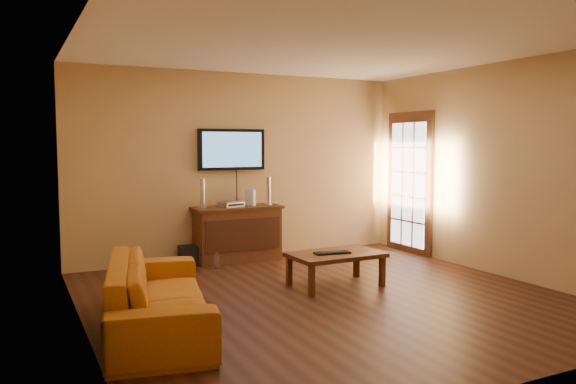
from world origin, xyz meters
TOP-DOWN VIEW (x-y plane):
  - ground_plane at (0.00, 0.00)m, footprint 5.00×5.00m
  - room_walls at (0.00, 0.62)m, footprint 5.00×5.00m
  - french_door at (2.46, 1.70)m, footprint 0.07×1.02m
  - media_console at (-0.17, 2.25)m, footprint 1.27×0.49m
  - television at (-0.17, 2.45)m, footprint 1.00×0.08m
  - coffee_table at (0.34, 0.39)m, footprint 1.09×0.67m
  - sofa at (-1.90, -0.20)m, footprint 1.06×2.25m
  - speaker_left at (-0.67, 2.27)m, footprint 0.11×0.11m
  - speaker_right at (0.33, 2.26)m, footprint 0.11×0.11m
  - av_receiver at (-0.26, 2.25)m, footprint 0.37×0.32m
  - game_console at (0.05, 2.28)m, footprint 0.11×0.18m
  - subwoofer at (-0.87, 2.32)m, footprint 0.29×0.29m
  - bottle at (-0.60, 1.92)m, footprint 0.08×0.08m
  - keyboard at (0.27, 0.37)m, footprint 0.44×0.22m

SIDE VIEW (x-z plane):
  - ground_plane at x=0.00m, z-range 0.00..0.00m
  - bottle at x=-0.60m, z-range -0.01..0.21m
  - subwoofer at x=-0.87m, z-range 0.00..0.26m
  - coffee_table at x=0.34m, z-range 0.15..0.55m
  - media_console at x=-0.17m, z-range 0.00..0.79m
  - keyboard at x=0.27m, z-range 0.40..0.42m
  - sofa at x=-1.90m, z-range 0.00..0.85m
  - av_receiver at x=-0.26m, z-range 0.79..0.86m
  - game_console at x=0.05m, z-range 0.79..1.02m
  - speaker_left at x=-0.67m, z-range 0.77..1.18m
  - speaker_right at x=0.33m, z-range 0.77..1.18m
  - french_door at x=2.46m, z-range -0.06..2.16m
  - television at x=-0.17m, z-range 1.30..1.89m
  - room_walls at x=0.00m, z-range -0.81..4.19m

